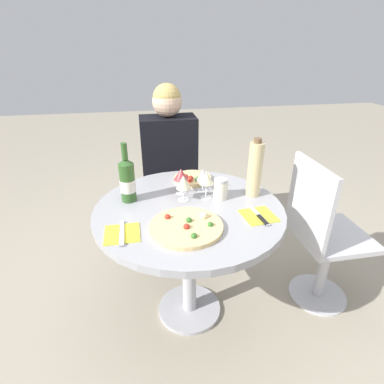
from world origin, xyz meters
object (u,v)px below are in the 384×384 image
at_px(chair_empty_side, 321,238).
at_px(pizza_large, 187,226).
at_px(tall_carafe, 255,169).
at_px(wine_bottle, 127,180).
at_px(seated_diner, 171,181).
at_px(chair_behind_diner, 169,184).
at_px(dining_table, 189,225).

bearing_deg(chair_empty_side, pizza_large, -78.65).
xyz_separation_m(pizza_large, tall_carafe, (0.40, 0.26, 0.14)).
height_order(chair_empty_side, wine_bottle, wine_bottle).
bearing_deg(seated_diner, chair_behind_diner, -90.00).
height_order(chair_behind_diner, seated_diner, seated_diner).
bearing_deg(chair_behind_diner, chair_empty_side, 131.46).
relative_size(chair_behind_diner, seated_diner, 0.75).
xyz_separation_m(dining_table, tall_carafe, (0.36, 0.07, 0.26)).
distance_m(seated_diner, wine_bottle, 0.70).
distance_m(chair_behind_diner, pizza_large, 1.08).
bearing_deg(pizza_large, wine_bottle, 128.50).
relative_size(chair_behind_diner, pizza_large, 2.81).
relative_size(chair_empty_side, tall_carafe, 2.91).
bearing_deg(chair_empty_side, dining_table, -92.10).
distance_m(pizza_large, tall_carafe, 0.50).
distance_m(dining_table, chair_empty_side, 0.78).
height_order(pizza_large, tall_carafe, tall_carafe).
distance_m(dining_table, seated_diner, 0.71).
bearing_deg(pizza_large, dining_table, 77.45).
xyz_separation_m(chair_behind_diner, tall_carafe, (0.37, -0.78, 0.41)).
height_order(dining_table, chair_behind_diner, chair_behind_diner).
bearing_deg(wine_bottle, tall_carafe, -4.80).
distance_m(dining_table, wine_bottle, 0.39).
height_order(dining_table, pizza_large, pizza_large).
distance_m(chair_behind_diner, wine_bottle, 0.87).
xyz_separation_m(seated_diner, tall_carafe, (0.37, -0.63, 0.32)).
xyz_separation_m(chair_behind_diner, wine_bottle, (-0.28, -0.73, 0.38)).
relative_size(dining_table, pizza_large, 2.92).
height_order(dining_table, seated_diner, seated_diner).
xyz_separation_m(dining_table, pizza_large, (-0.04, -0.19, 0.12)).
distance_m(seated_diner, chair_empty_side, 1.07).
xyz_separation_m(chair_behind_diner, chair_empty_side, (0.78, -0.88, 0.00)).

